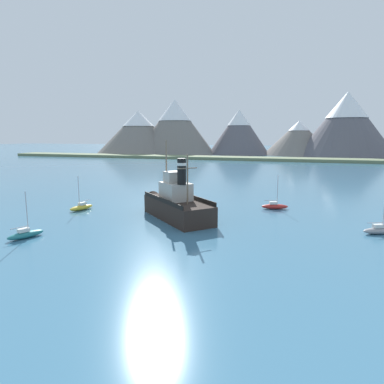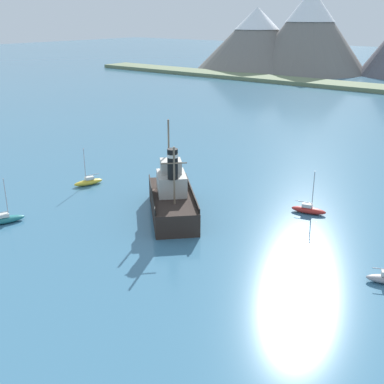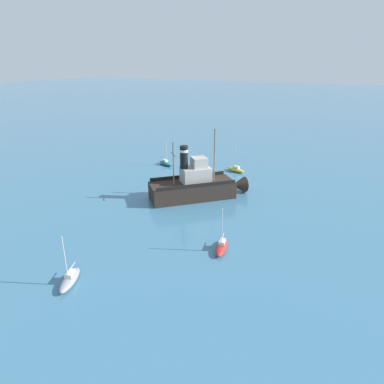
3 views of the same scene
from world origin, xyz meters
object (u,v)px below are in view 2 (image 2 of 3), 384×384
object	(u,v)px
sailboat_yellow	(88,182)
sailboat_teal	(6,219)
old_tugboat	(172,197)
sailboat_red	(308,210)

from	to	relation	value
sailboat_yellow	sailboat_teal	world-z (taller)	same
old_tugboat	sailboat_teal	xyz separation A→B (m)	(-11.95, -12.89, -1.40)
sailboat_red	sailboat_yellow	distance (m)	27.81
sailboat_red	sailboat_teal	size ratio (longest dim) A/B	1.00
sailboat_red	sailboat_teal	bearing A→B (deg)	-137.13
old_tugboat	sailboat_yellow	xyz separation A→B (m)	(-14.45, 0.39, -1.40)
old_tugboat	sailboat_red	world-z (taller)	old_tugboat
old_tugboat	sailboat_red	size ratio (longest dim) A/B	2.59
sailboat_teal	sailboat_yellow	bearing A→B (deg)	100.65
sailboat_yellow	sailboat_teal	bearing A→B (deg)	-79.35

